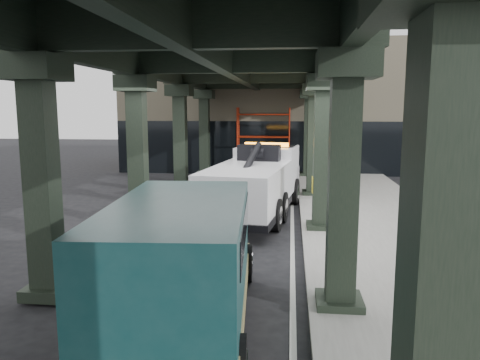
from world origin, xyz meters
The scene contains 8 objects.
ground centered at (0.00, 0.00, 0.00)m, with size 90.00×90.00×0.00m, color black.
sidewalk centered at (4.50, 2.00, 0.07)m, with size 5.00×40.00×0.15m, color gray.
lane_stripe centered at (1.70, 2.00, 0.01)m, with size 0.12×38.00×0.01m, color silver.
viaduct centered at (-0.40, 2.00, 5.46)m, with size 7.40×32.00×6.40m.
building centered at (2.00, 20.00, 4.00)m, with size 22.00×10.00×8.00m, color #C6B793.
scaffolding centered at (0.00, 14.64, 2.11)m, with size 3.08×0.88×4.00m.
tow_truck centered at (0.38, 4.31, 1.33)m, with size 3.37×8.52×2.72m.
towed_van centered at (-0.26, -5.08, 1.30)m, with size 2.72×6.09×2.42m.
Camera 1 is at (1.61, -12.86, 3.97)m, focal length 35.00 mm.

